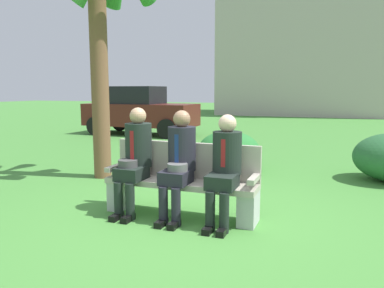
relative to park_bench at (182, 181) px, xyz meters
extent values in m
plane|color=#468938|center=(0.15, -0.15, -0.42)|extent=(80.00, 80.00, 0.00)
cube|color=#B7AD9E|center=(0.00, -0.06, -0.01)|extent=(1.91, 0.44, 0.07)
cube|color=#B7AD9E|center=(0.00, 0.13, 0.25)|extent=(1.91, 0.06, 0.45)
cube|color=#B7AD9E|center=(-0.92, -0.06, 0.13)|extent=(0.08, 0.44, 0.06)
cube|color=#B7AD9E|center=(0.92, -0.06, 0.13)|extent=(0.08, 0.44, 0.06)
cube|color=beige|center=(-0.86, -0.06, -0.23)|extent=(0.20, 0.37, 0.38)
cube|color=beige|center=(0.86, -0.06, -0.23)|extent=(0.20, 0.37, 0.38)
cube|color=#1E2823|center=(-0.59, -0.23, 0.11)|extent=(0.32, 0.38, 0.16)
cylinder|color=#1E2823|center=(-0.67, -0.42, -0.20)|extent=(0.11, 0.11, 0.45)
cylinder|color=#1E2823|center=(-0.51, -0.42, -0.20)|extent=(0.11, 0.11, 0.45)
cube|color=black|center=(-0.67, -0.48, -0.39)|extent=(0.09, 0.22, 0.07)
cube|color=black|center=(-0.51, -0.48, -0.39)|extent=(0.09, 0.22, 0.07)
cylinder|color=#1E2823|center=(-0.59, -0.04, 0.44)|extent=(0.34, 0.34, 0.56)
cube|color=maroon|center=(-0.59, -0.20, 0.46)|extent=(0.05, 0.01, 0.36)
sphere|color=tan|center=(-0.59, -0.04, 0.81)|extent=(0.21, 0.21, 0.21)
cylinder|color=#464646|center=(-0.63, -0.25, 0.23)|extent=(0.24, 0.24, 0.09)
cube|color=#23232D|center=(0.01, -0.23, 0.11)|extent=(0.32, 0.38, 0.16)
cylinder|color=#23232D|center=(-0.07, -0.42, -0.20)|extent=(0.11, 0.11, 0.45)
cylinder|color=#23232D|center=(0.09, -0.42, -0.20)|extent=(0.11, 0.11, 0.45)
cube|color=black|center=(-0.07, -0.48, -0.39)|extent=(0.09, 0.22, 0.07)
cube|color=black|center=(0.09, -0.48, -0.39)|extent=(0.09, 0.22, 0.07)
cylinder|color=#23232D|center=(0.01, -0.04, 0.43)|extent=(0.34, 0.34, 0.53)
cube|color=navy|center=(0.01, -0.20, 0.45)|extent=(0.05, 0.01, 0.34)
sphere|color=#9E7556|center=(0.01, -0.04, 0.79)|extent=(0.21, 0.21, 0.21)
cylinder|color=#616161|center=(0.04, -0.25, 0.23)|extent=(0.24, 0.24, 0.09)
cube|color=#1E2823|center=(0.58, -0.23, 0.11)|extent=(0.32, 0.38, 0.16)
cylinder|color=#1E2823|center=(0.50, -0.42, -0.20)|extent=(0.11, 0.11, 0.45)
cylinder|color=#1E2823|center=(0.66, -0.42, -0.20)|extent=(0.11, 0.11, 0.45)
cube|color=black|center=(0.50, -0.48, -0.39)|extent=(0.09, 0.22, 0.07)
cube|color=black|center=(0.66, -0.48, -0.39)|extent=(0.09, 0.22, 0.07)
cylinder|color=#1E2823|center=(0.58, -0.04, 0.41)|extent=(0.34, 0.34, 0.50)
cube|color=maroon|center=(0.58, -0.20, 0.43)|extent=(0.05, 0.01, 0.32)
sphere|color=beige|center=(0.58, -0.04, 0.75)|extent=(0.21, 0.21, 0.21)
cylinder|color=brown|center=(-2.11, 1.37, 1.18)|extent=(0.30, 0.30, 3.21)
ellipsoid|color=#2D7D35|center=(-0.17, 2.80, -0.04)|extent=(1.22, 1.12, 0.76)
cube|color=#591E19|center=(-4.61, 7.39, 0.28)|extent=(3.92, 1.60, 0.76)
cube|color=black|center=(-4.76, 7.39, 0.96)|extent=(1.71, 1.38, 0.60)
cylinder|color=black|center=(-3.24, 8.15, -0.10)|extent=(0.64, 0.15, 0.64)
cylinder|color=black|center=(-3.25, 6.59, -0.10)|extent=(0.64, 0.15, 0.64)
cylinder|color=black|center=(-5.97, 8.18, -0.10)|extent=(0.64, 0.15, 0.64)
cylinder|color=black|center=(-5.98, 6.62, -0.10)|extent=(0.64, 0.15, 0.64)
cube|color=#C3AFAB|center=(-0.03, 21.35, 5.78)|extent=(10.51, 6.46, 12.41)
camera|label=1|loc=(1.74, -4.21, 1.13)|focal=34.96mm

